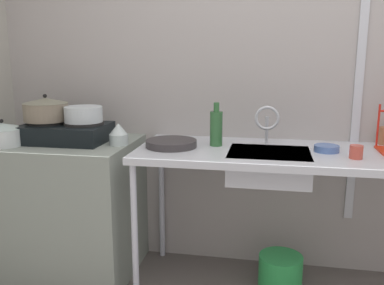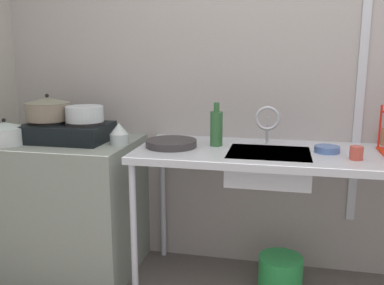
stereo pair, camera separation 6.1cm
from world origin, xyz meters
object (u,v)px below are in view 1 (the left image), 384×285
object	(u,v)px
stove	(66,132)
frying_pan	(171,143)
pot_on_right_burner	(83,114)
bucket_on_floor	(280,273)
sink_basin	(269,166)
pot_beside_stove	(3,134)
faucet	(267,120)
small_bowl_on_drainboard	(327,148)
bottle_by_sink	(216,128)
cup_by_rack	(356,152)
pot_on_left_burner	(46,109)
percolator	(119,134)

from	to	relation	value
stove	frying_pan	bearing A→B (deg)	-2.13
pot_on_right_burner	bucket_on_floor	bearing A→B (deg)	-0.14
sink_basin	pot_beside_stove	bearing A→B (deg)	-175.70
stove	sink_basin	bearing A→B (deg)	-2.15
faucet	frying_pan	size ratio (longest dim) A/B	0.79
pot_beside_stove	small_bowl_on_drainboard	size ratio (longest dim) A/B	1.84
bottle_by_sink	bucket_on_floor	distance (m)	0.95
stove	bottle_by_sink	xyz separation A→B (m)	(0.93, 0.06, 0.05)
cup_by_rack	small_bowl_on_drainboard	bearing A→B (deg)	133.88
pot_on_left_burner	cup_by_rack	size ratio (longest dim) A/B	3.88
faucet	percolator	bearing A→B (deg)	-170.72
bucket_on_floor	small_bowl_on_drainboard	bearing A→B (deg)	5.29
pot_on_right_burner	small_bowl_on_drainboard	distance (m)	1.44
pot_on_left_burner	pot_on_right_burner	distance (m)	0.25
bucket_on_floor	pot_beside_stove	bearing A→B (deg)	-174.44
small_bowl_on_drainboard	bottle_by_sink	xyz separation A→B (m)	(-0.63, 0.04, 0.09)
bucket_on_floor	percolator	bearing A→B (deg)	-178.81
cup_by_rack	bottle_by_sink	distance (m)	0.78
pot_on_left_burner	sink_basin	world-z (taller)	pot_on_left_burner
pot_beside_stove	bucket_on_floor	distance (m)	1.85
pot_beside_stove	sink_basin	world-z (taller)	pot_beside_stove
frying_pan	bucket_on_floor	size ratio (longest dim) A/B	1.15
pot_on_left_burner	sink_basin	xyz separation A→B (m)	(1.37, -0.05, -0.28)
pot_on_left_burner	percolator	size ratio (longest dim) A/B	2.09
pot_beside_stove	bucket_on_floor	xyz separation A→B (m)	(1.66, 0.16, -0.82)
pot_on_left_burner	frying_pan	xyz separation A→B (m)	(0.80, -0.03, -0.18)
percolator	faucet	xyz separation A→B (m)	(0.87, 0.14, 0.09)
pot_on_left_burner	pot_beside_stove	bearing A→B (deg)	-140.21
pot_on_left_burner	frying_pan	bearing A→B (deg)	-1.80
faucet	stove	bearing A→B (deg)	-174.45
sink_basin	cup_by_rack	bearing A→B (deg)	-9.14
bucket_on_floor	pot_on_left_burner	bearing A→B (deg)	179.89
percolator	cup_by_rack	xyz separation A→B (m)	(1.33, -0.09, -0.03)
pot_beside_stove	percolator	distance (m)	0.69
frying_pan	cup_by_rack	distance (m)	1.01
stove	frying_pan	distance (m)	0.68
pot_on_right_burner	bottle_by_sink	xyz separation A→B (m)	(0.81, 0.06, -0.07)
faucet	small_bowl_on_drainboard	xyz separation A→B (m)	(0.33, -0.10, -0.14)
percolator	small_bowl_on_drainboard	world-z (taller)	percolator
pot_on_left_burner	cup_by_rack	distance (m)	1.82
stove	cup_by_rack	world-z (taller)	stove
pot_on_right_burner	frying_pan	world-z (taller)	pot_on_right_burner
bottle_by_sink	bucket_on_floor	xyz separation A→B (m)	(0.41, -0.06, -0.86)
pot_beside_stove	frying_pan	bearing A→B (deg)	7.94
frying_pan	cup_by_rack	world-z (taller)	cup_by_rack
stove	bucket_on_floor	size ratio (longest dim) A/B	1.98
percolator	bottle_by_sink	xyz separation A→B (m)	(0.58, 0.08, 0.04)
pot_on_left_burner	pot_on_right_burner	size ratio (longest dim) A/B	1.20
percolator	bucket_on_floor	world-z (taller)	percolator
pot_on_right_burner	frying_pan	xyz separation A→B (m)	(0.55, -0.03, -0.15)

